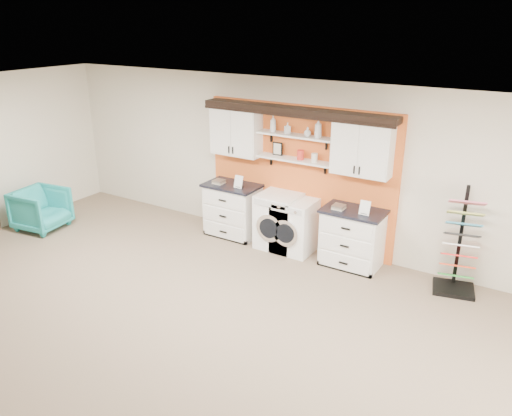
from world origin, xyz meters
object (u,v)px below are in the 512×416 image
Objects in this scene: dryer at (295,226)px; washer at (279,221)px; sample_rack at (458,259)px; base_cabinet_left at (233,210)px; base_cabinet_right at (352,238)px; armchair at (41,209)px.

washer is at bearing 180.00° from dryer.
sample_rack reaches higher than washer.
base_cabinet_left is 3.83m from sample_rack.
washer is 0.31m from dryer.
sample_rack is (3.83, 0.03, 0.03)m from base_cabinet_left.
washer is (-1.31, -0.00, 0.00)m from base_cabinet_right.
armchair is at bearing -158.51° from washer.
armchair is at bearing -163.34° from base_cabinet_right.
sample_rack reaches higher than dryer.
dryer is at bearing -0.00° from washer.
base_cabinet_left is 1.02× the size of base_cabinet_right.
dryer is at bearing -0.15° from base_cabinet_left.
base_cabinet_left is 1.04× the size of washer.
base_cabinet_right is 1.31m from washer.
sample_rack reaches higher than base_cabinet_left.
base_cabinet_left is 1.25m from dryer.
base_cabinet_left is 1.17× the size of armchair.
sample_rack reaches higher than base_cabinet_right.
base_cabinet_left reaches higher than armchair.
base_cabinet_left is 0.63× the size of sample_rack.
washer reaches higher than dryer.
base_cabinet_right is 1.57m from sample_rack.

